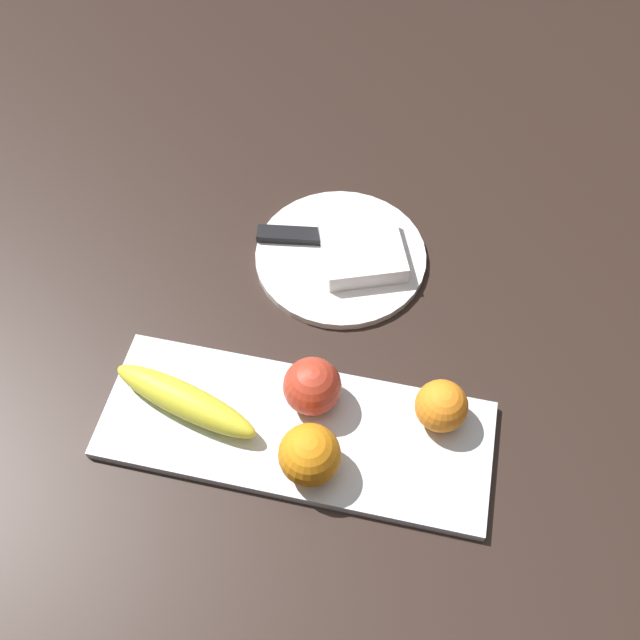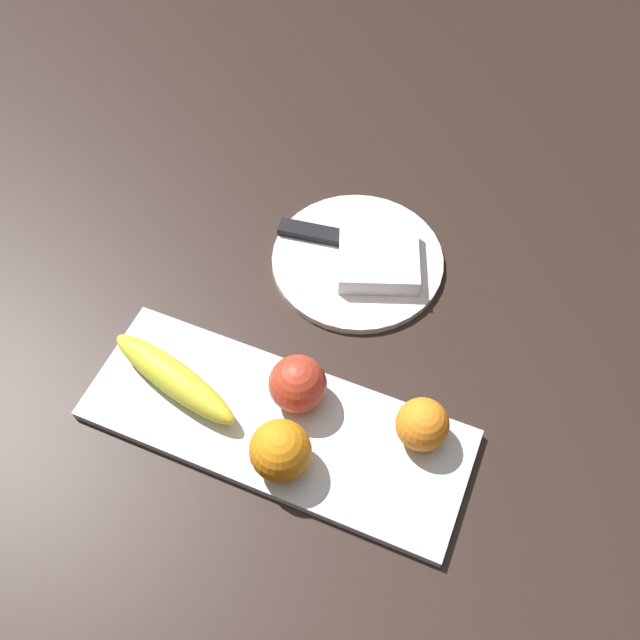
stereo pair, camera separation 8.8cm
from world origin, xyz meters
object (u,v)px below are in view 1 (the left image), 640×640
(folded_napkin, at_px, (362,251))
(fruit_tray, at_px, (296,430))
(orange_near_apple, at_px, (310,455))
(dinner_plate, at_px, (341,256))
(orange_near_banana, at_px, (441,406))
(knife, at_px, (301,236))
(apple, at_px, (312,386))
(banana, at_px, (185,401))

(folded_napkin, bearing_deg, fruit_tray, -96.26)
(fruit_tray, xyz_separation_m, orange_near_apple, (0.03, -0.04, 0.04))
(orange_near_apple, bearing_deg, dinner_plate, 94.95)
(orange_near_banana, distance_m, dinner_plate, 0.28)
(orange_near_apple, distance_m, knife, 0.34)
(fruit_tray, bearing_deg, dinner_plate, 90.00)
(orange_near_banana, height_order, folded_napkin, orange_near_banana)
(folded_napkin, bearing_deg, orange_near_banana, -59.20)
(apple, distance_m, knife, 0.26)
(fruit_tray, bearing_deg, apple, 73.91)
(dinner_plate, relative_size, knife, 1.29)
(banana, bearing_deg, orange_near_banana, 24.94)
(banana, bearing_deg, orange_near_apple, 0.65)
(banana, height_order, dinner_plate, banana)
(apple, bearing_deg, orange_near_banana, 3.17)
(fruit_tray, height_order, apple, apple)
(fruit_tray, height_order, banana, banana)
(apple, bearing_deg, dinner_plate, 92.84)
(fruit_tray, distance_m, knife, 0.29)
(fruit_tray, xyz_separation_m, knife, (-0.06, 0.28, 0.01))
(apple, xyz_separation_m, knife, (-0.07, 0.24, -0.03))
(folded_napkin, bearing_deg, banana, -120.67)
(banana, bearing_deg, apple, 31.66)
(orange_near_apple, height_order, dinner_plate, orange_near_apple)
(dinner_plate, height_order, folded_napkin, folded_napkin)
(orange_near_banana, height_order, dinner_plate, orange_near_banana)
(orange_near_apple, xyz_separation_m, dinner_plate, (-0.03, 0.31, -0.04))
(dinner_plate, bearing_deg, apple, -87.16)
(fruit_tray, relative_size, orange_near_apple, 6.57)
(orange_near_apple, bearing_deg, banana, 165.58)
(orange_near_apple, bearing_deg, knife, 104.85)
(apple, distance_m, folded_napkin, 0.23)
(apple, height_order, folded_napkin, apple)
(orange_near_apple, bearing_deg, apple, 100.64)
(fruit_tray, height_order, orange_near_banana, orange_near_banana)
(apple, xyz_separation_m, folded_napkin, (0.02, 0.23, -0.02))
(fruit_tray, distance_m, banana, 0.13)
(banana, distance_m, dinner_plate, 0.30)
(orange_near_apple, relative_size, folded_napkin, 0.65)
(folded_napkin, distance_m, knife, 0.09)
(banana, distance_m, orange_near_apple, 0.16)
(banana, bearing_deg, knife, 91.02)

